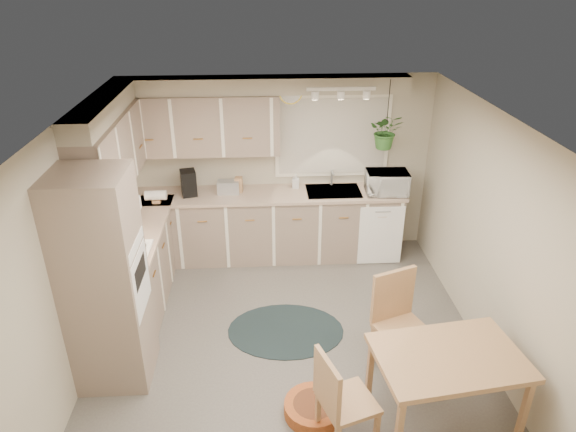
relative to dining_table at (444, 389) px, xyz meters
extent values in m
plane|color=#66625A|center=(-1.25, 1.16, -0.38)|extent=(4.20, 4.20, 0.00)
plane|color=silver|center=(-1.25, 1.16, 2.02)|extent=(4.20, 4.20, 0.00)
cube|color=#B5AC95|center=(-1.25, 3.26, 0.82)|extent=(4.00, 0.04, 2.40)
cube|color=#B5AC95|center=(-1.25, -0.94, 0.82)|extent=(4.00, 0.04, 2.40)
cube|color=#B5AC95|center=(-3.25, 1.16, 0.82)|extent=(0.04, 4.20, 2.40)
cube|color=#B5AC95|center=(0.75, 1.16, 0.82)|extent=(0.04, 4.20, 2.40)
cube|color=gray|center=(-2.95, 2.04, 0.07)|extent=(0.60, 1.85, 0.90)
cube|color=gray|center=(-1.45, 2.96, 0.07)|extent=(3.60, 0.60, 0.90)
cube|color=#C5A790|center=(-2.94, 2.04, 0.54)|extent=(0.64, 1.89, 0.04)
cube|color=#C5A790|center=(-1.45, 2.95, 0.54)|extent=(3.64, 0.64, 0.04)
cube|color=gray|center=(-2.93, 0.79, 0.67)|extent=(0.65, 0.65, 2.10)
cube|color=white|center=(-2.61, 0.79, 0.67)|extent=(0.02, 0.56, 0.58)
cube|color=gray|center=(-3.08, 2.16, 1.45)|extent=(0.35, 2.00, 0.75)
cube|color=gray|center=(-2.25, 3.09, 1.45)|extent=(2.00, 0.35, 0.75)
cube|color=#B5AC95|center=(-3.10, 2.16, 1.92)|extent=(0.30, 2.00, 0.20)
cube|color=#B5AC95|center=(-1.45, 3.11, 1.92)|extent=(3.60, 0.30, 0.20)
cube|color=white|center=(-2.93, 1.46, 0.57)|extent=(0.52, 0.58, 0.02)
cube|color=white|center=(-2.95, 1.46, 1.02)|extent=(0.40, 0.60, 0.14)
cube|color=beige|center=(-0.55, 3.23, 1.22)|extent=(1.40, 0.02, 1.00)
cube|color=white|center=(-0.55, 3.24, 1.22)|extent=(1.50, 0.02, 1.10)
cube|color=#A7AAAF|center=(-0.55, 2.96, 0.52)|extent=(0.70, 0.48, 0.10)
cube|color=white|center=(0.05, 2.65, 0.05)|extent=(0.58, 0.02, 0.83)
cube|color=white|center=(-0.55, 2.71, 1.95)|extent=(0.80, 0.04, 0.04)
cylinder|color=#DCC54D|center=(-1.10, 3.23, 1.80)|extent=(0.30, 0.03, 0.30)
cube|color=tan|center=(0.00, 0.00, 0.00)|extent=(1.29, 0.95, 0.75)
cube|color=tan|center=(-0.85, -0.15, 0.09)|extent=(0.55, 0.55, 0.93)
cube|color=tan|center=(-0.18, 0.64, 0.14)|extent=(0.63, 0.63, 1.04)
ellipsoid|color=black|center=(-1.27, 1.32, -0.37)|extent=(1.33, 1.03, 0.01)
cylinder|color=#B94C25|center=(-1.08, 0.15, -0.31)|extent=(0.60, 0.60, 0.12)
imported|color=white|center=(0.12, 2.86, 0.74)|extent=(0.54, 0.31, 0.36)
imported|color=white|center=(-1.04, 3.11, 0.61)|extent=(0.11, 0.20, 0.09)
imported|color=#326729|center=(0.05, 2.86, 1.35)|extent=(0.47, 0.51, 0.35)
cube|color=black|center=(-2.42, 2.96, 0.73)|extent=(0.23, 0.26, 0.33)
cube|color=#A7AAAF|center=(-1.92, 2.98, 0.65)|extent=(0.28, 0.17, 0.17)
cube|color=tan|center=(-1.79, 3.01, 0.67)|extent=(0.10, 0.10, 0.20)
camera|label=1|loc=(-1.51, -3.17, 3.24)|focal=32.00mm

